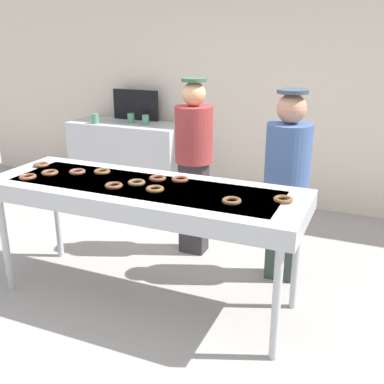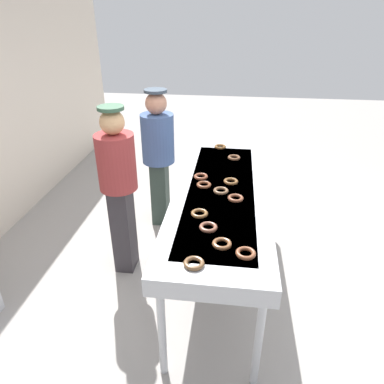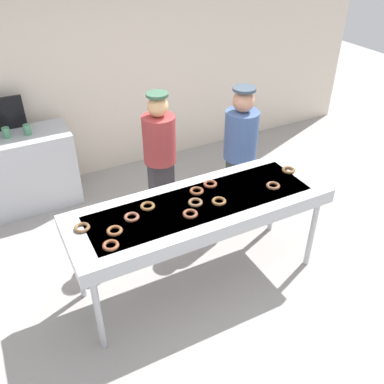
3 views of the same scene
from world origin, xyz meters
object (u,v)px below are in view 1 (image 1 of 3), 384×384
(paper_cup_0, at_px, (146,120))
(worker_assistant, at_px, (194,157))
(worker_baker, at_px, (287,175))
(menu_display, at_px, (136,105))
(chocolate_donut_0, at_px, (77,172))
(chocolate_donut_4, at_px, (28,177))
(fryer_conveyor, at_px, (143,195))
(chocolate_donut_2, at_px, (136,183))
(chocolate_donut_10, at_px, (180,179))
(chocolate_donut_7, at_px, (232,201))
(chocolate_donut_6, at_px, (50,173))
(chocolate_donut_5, at_px, (158,178))
(chocolate_donut_8, at_px, (114,186))
(paper_cup_1, at_px, (95,119))
(prep_counter, at_px, (128,159))
(chocolate_donut_9, at_px, (41,165))
(chocolate_donut_3, at_px, (283,199))
(chocolate_donut_1, at_px, (155,189))
(chocolate_donut_11, at_px, (102,172))

(paper_cup_0, bearing_deg, worker_assistant, -46.10)
(worker_baker, distance_m, menu_display, 2.82)
(chocolate_donut_0, relative_size, chocolate_donut_4, 1.00)
(fryer_conveyor, relative_size, chocolate_donut_2, 18.36)
(chocolate_donut_10, bearing_deg, chocolate_donut_7, -30.24)
(fryer_conveyor, relative_size, chocolate_donut_6, 18.36)
(chocolate_donut_2, bearing_deg, chocolate_donut_10, 37.93)
(chocolate_donut_2, height_order, chocolate_donut_5, same)
(chocolate_donut_0, distance_m, chocolate_donut_8, 0.49)
(chocolate_donut_4, height_order, chocolate_donut_10, same)
(fryer_conveyor, bearing_deg, chocolate_donut_0, 174.57)
(chocolate_donut_7, bearing_deg, chocolate_donut_0, 173.40)
(chocolate_donut_5, height_order, paper_cup_1, paper_cup_1)
(chocolate_donut_10, distance_m, prep_counter, 2.56)
(chocolate_donut_6, relative_size, menu_display, 0.21)
(chocolate_donut_6, height_order, menu_display, menu_display)
(chocolate_donut_2, distance_m, chocolate_donut_8, 0.17)
(paper_cup_0, height_order, menu_display, menu_display)
(chocolate_donut_9, height_order, worker_assistant, worker_assistant)
(paper_cup_1, bearing_deg, worker_baker, -24.21)
(chocolate_donut_3, height_order, worker_assistant, worker_assistant)
(worker_assistant, distance_m, menu_display, 2.03)
(chocolate_donut_1, distance_m, chocolate_donut_4, 1.04)
(chocolate_donut_5, xyz_separation_m, worker_assistant, (-0.03, 0.77, -0.03))
(chocolate_donut_8, xyz_separation_m, prep_counter, (-1.23, 2.25, -0.49))
(chocolate_donut_3, distance_m, paper_cup_0, 2.96)
(prep_counter, bearing_deg, chocolate_donut_7, -46.40)
(menu_display, bearing_deg, chocolate_donut_6, -76.21)
(chocolate_donut_5, height_order, chocolate_donut_6, same)
(chocolate_donut_6, xyz_separation_m, chocolate_donut_7, (1.52, -0.05, 0.00))
(chocolate_donut_9, xyz_separation_m, worker_baker, (1.93, 0.64, -0.04))
(chocolate_donut_7, relative_size, chocolate_donut_9, 1.00)
(worker_baker, bearing_deg, fryer_conveyor, 34.59)
(chocolate_donut_3, relative_size, menu_display, 0.21)
(chocolate_donut_10, bearing_deg, chocolate_donut_4, -160.00)
(chocolate_donut_0, distance_m, chocolate_donut_11, 0.20)
(chocolate_donut_9, bearing_deg, chocolate_donut_4, -66.24)
(chocolate_donut_6, height_order, chocolate_donut_8, same)
(chocolate_donut_10, relative_size, worker_assistant, 0.08)
(worker_baker, height_order, worker_assistant, worker_assistant)
(chocolate_donut_2, xyz_separation_m, chocolate_donut_7, (0.77, -0.09, 0.00))
(chocolate_donut_3, distance_m, chocolate_donut_8, 1.21)
(fryer_conveyor, xyz_separation_m, worker_assistant, (0.02, 0.93, 0.06))
(chocolate_donut_10, bearing_deg, worker_assistant, 104.87)
(prep_counter, bearing_deg, worker_baker, -30.82)
(chocolate_donut_0, xyz_separation_m, chocolate_donut_10, (0.83, 0.14, 0.00))
(chocolate_donut_5, height_order, menu_display, menu_display)
(chocolate_donut_6, bearing_deg, chocolate_donut_5, 13.35)
(chocolate_donut_6, distance_m, chocolate_donut_11, 0.41)
(chocolate_donut_3, bearing_deg, chocolate_donut_2, -176.30)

